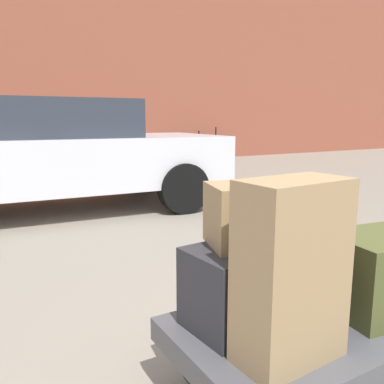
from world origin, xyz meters
TOP-DOWN VIEW (x-y plane):
  - ground_plane at (0.00, 0.00)m, footprint 60.00×60.00m
  - building_facade_side at (14.00, 10.03)m, footprint 12.00×1.00m
  - luggage_cart at (0.00, 0.00)m, footprint 1.39×0.71m
  - duffel_bag_charcoal_rear_right at (-0.32, 0.13)m, footprint 0.60×0.35m
  - suitcase_tan_stacked_top at (-0.39, -0.16)m, footprint 0.40×0.23m
  - duffel_bag_tan_topmost_pile at (-0.32, 0.13)m, footprint 0.43×0.35m
  - parked_car at (-0.36, 4.21)m, footprint 4.42×2.16m
  - bicycle_leaning at (4.76, 8.75)m, footprint 1.75×0.33m
  - bollard_kerb_near at (2.62, 6.81)m, footprint 0.22×0.22m
  - bollard_kerb_mid at (3.98, 6.81)m, footprint 0.22×0.22m

SIDE VIEW (x-z plane):
  - ground_plane at x=0.00m, z-range 0.00..0.00m
  - luggage_cart at x=0.00m, z-range 0.10..0.44m
  - bollard_kerb_near at x=2.62m, z-range 0.00..0.62m
  - bollard_kerb_mid at x=3.98m, z-range 0.00..0.62m
  - bicycle_leaning at x=4.76m, z-range -0.11..0.85m
  - duffel_bag_charcoal_rear_right at x=-0.32m, z-range 0.34..0.67m
  - suitcase_tan_stacked_top at x=-0.39m, z-range 0.34..0.98m
  - parked_car at x=-0.36m, z-range 0.05..1.47m
  - duffel_bag_tan_topmost_pile at x=-0.32m, z-range 0.67..0.92m
  - building_facade_side at x=14.00m, z-range 0.00..8.19m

